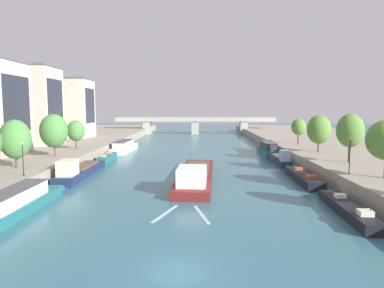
{
  "coord_description": "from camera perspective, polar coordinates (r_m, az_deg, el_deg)",
  "views": [
    {
      "loc": [
        1.35,
        -21.3,
        10.62
      ],
      "look_at": [
        0.0,
        48.77,
        3.06
      ],
      "focal_mm": 32.49,
      "sensor_mm": 36.0,
      "label": 1
    }
  ],
  "objects": [
    {
      "name": "building_left_middle",
      "position": [
        102.8,
        -20.38,
        5.61
      ],
      "size": [
        15.45,
        10.01,
        16.27
      ],
      "color": "beige",
      "rests_on": "quay_left"
    },
    {
      "name": "barge_midriver",
      "position": [
        49.45,
        0.56,
        -5.11
      ],
      "size": [
        5.94,
        25.04,
        3.29
      ],
      "color": "maroon",
      "rests_on": "ground"
    },
    {
      "name": "moored_boat_right_far",
      "position": [
        80.09,
        12.35,
        -0.76
      ],
      "size": [
        3.45,
        15.2,
        2.82
      ],
      "color": "#23666B",
      "rests_on": "ground"
    },
    {
      "name": "tree_right_past_mid",
      "position": [
        81.67,
        17.08,
        2.68
      ],
      "size": [
        3.21,
        3.21,
        5.72
      ],
      "color": "brown",
      "rests_on": "quay_right"
    },
    {
      "name": "moored_boat_left_end",
      "position": [
        39.54,
        -26.53,
        -8.48
      ],
      "size": [
        3.02,
        15.58,
        2.57
      ],
      "color": "#23666B",
      "rests_on": "ground"
    },
    {
      "name": "tree_left_midway",
      "position": [
        63.33,
        -21.73,
        2.02
      ],
      "size": [
        4.61,
        4.61,
        7.21
      ],
      "color": "brown",
      "rests_on": "quay_left"
    },
    {
      "name": "moored_boat_right_lone",
      "position": [
        52.18,
        17.74,
        -5.19
      ],
      "size": [
        2.55,
        13.56,
        2.29
      ],
      "color": "black",
      "rests_on": "ground"
    },
    {
      "name": "building_left_corner",
      "position": [
        85.48,
        -25.04,
        5.8
      ],
      "size": [
        11.74,
        10.36,
        17.49
      ],
      "color": "beige",
      "rests_on": "quay_left"
    },
    {
      "name": "tree_left_nearest",
      "position": [
        53.93,
        -27.02,
        0.69
      ],
      "size": [
        4.24,
        4.24,
        6.68
      ],
      "color": "brown",
      "rests_on": "quay_left"
    },
    {
      "name": "quay_right",
      "position": [
        84.65,
        25.82,
        -0.93
      ],
      "size": [
        36.0,
        170.0,
        2.18
      ],
      "primitive_type": "cube",
      "color": "gray",
      "rests_on": "ground"
    },
    {
      "name": "ground_plane",
      "position": [
        23.84,
        -2.41,
        -20.31
      ],
      "size": [
        400.0,
        400.0,
        0.0
      ],
      "primitive_type": "plane",
      "color": "#336675"
    },
    {
      "name": "moored_boat_left_downstream",
      "position": [
        70.34,
        -13.74,
        -2.18
      ],
      "size": [
        1.81,
        10.18,
        2.31
      ],
      "color": "#23666B",
      "rests_on": "ground"
    },
    {
      "name": "wake_behind_barge",
      "position": [
        35.2,
        -1.46,
        -11.38
      ],
      "size": [
        5.59,
        6.05,
        0.03
      ],
      "color": "#A5D1DB",
      "rests_on": "ground"
    },
    {
      "name": "tree_right_end_of_row",
      "position": [
        57.52,
        24.53,
        2.01
      ],
      "size": [
        4.01,
        4.01,
        7.4
      ],
      "color": "brown",
      "rests_on": "quay_right"
    },
    {
      "name": "moored_boat_right_end",
      "position": [
        38.11,
        24.35,
        -9.7
      ],
      "size": [
        2.64,
        13.02,
        2.17
      ],
      "color": "black",
      "rests_on": "ground"
    },
    {
      "name": "moored_boat_left_lone",
      "position": [
        55.47,
        -18.0,
        -4.16
      ],
      "size": [
        2.95,
        16.8,
        3.32
      ],
      "color": "#1E284C",
      "rests_on": "ground"
    },
    {
      "name": "bridge_far",
      "position": [
        134.79,
        0.53,
        3.39
      ],
      "size": [
        61.49,
        4.4,
        6.43
      ],
      "color": "#ADA899",
      "rests_on": "ground"
    },
    {
      "name": "tree_left_far",
      "position": [
        72.96,
        -18.53,
        2.06
      ],
      "size": [
        3.37,
        3.37,
        5.74
      ],
      "color": "brown",
      "rests_on": "quay_left"
    },
    {
      "name": "quay_left",
      "position": [
        85.81,
        -25.26,
        -0.81
      ],
      "size": [
        36.0,
        170.0,
        2.18
      ],
      "primitive_type": "cube",
      "color": "gray",
      "rests_on": "ground"
    },
    {
      "name": "lamppost_left_bank",
      "position": [
        47.03,
        -26.01,
        -2.0
      ],
      "size": [
        0.28,
        0.28,
        4.13
      ],
      "color": "black",
      "rests_on": "quay_left"
    },
    {
      "name": "moored_boat_left_far",
      "position": [
        84.05,
        -11.08,
        -0.46
      ],
      "size": [
        3.88,
        16.25,
        2.65
      ],
      "color": "silver",
      "rests_on": "ground"
    },
    {
      "name": "moored_boat_right_midway",
      "position": [
        66.28,
        14.22,
        -2.47
      ],
      "size": [
        2.2,
        11.36,
        3.0
      ],
      "color": "#1E284C",
      "rests_on": "ground"
    },
    {
      "name": "tree_right_by_lamp",
      "position": [
        68.73,
        20.12,
        2.24
      ],
      "size": [
        4.36,
        4.36,
        6.9
      ],
      "color": "brown",
      "rests_on": "quay_right"
    },
    {
      "name": "lamppost_right_bank",
      "position": [
        47.44,
        24.49,
        -1.53
      ],
      "size": [
        0.28,
        0.28,
        4.67
      ],
      "color": "black",
      "rests_on": "quay_right"
    }
  ]
}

